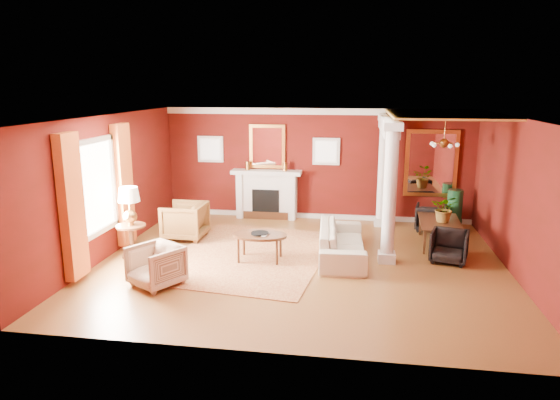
% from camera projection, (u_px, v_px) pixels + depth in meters
% --- Properties ---
extents(ground, '(8.00, 8.00, 0.00)m').
position_uv_depth(ground, '(301.00, 263.00, 10.02)').
color(ground, brown).
rests_on(ground, ground).
extents(room_shell, '(8.04, 7.04, 2.92)m').
position_uv_depth(room_shell, '(302.00, 163.00, 9.57)').
color(room_shell, '#550D0B').
rests_on(room_shell, ground).
extents(fireplace, '(1.85, 0.42, 1.29)m').
position_uv_depth(fireplace, '(267.00, 194.00, 13.26)').
color(fireplace, silver).
rests_on(fireplace, ground).
extents(overmantel_mirror, '(0.95, 0.07, 1.15)m').
position_uv_depth(overmantel_mirror, '(267.00, 147.00, 13.11)').
color(overmantel_mirror, gold).
rests_on(overmantel_mirror, fireplace).
extents(flank_window_left, '(0.70, 0.07, 0.70)m').
position_uv_depth(flank_window_left, '(211.00, 149.00, 13.37)').
color(flank_window_left, silver).
rests_on(flank_window_left, room_shell).
extents(flank_window_right, '(0.70, 0.07, 0.70)m').
position_uv_depth(flank_window_right, '(326.00, 151.00, 12.91)').
color(flank_window_right, silver).
rests_on(flank_window_right, room_shell).
extents(left_window, '(0.21, 2.55, 2.60)m').
position_uv_depth(left_window, '(99.00, 194.00, 9.70)').
color(left_window, white).
rests_on(left_window, room_shell).
extents(column_front, '(0.36, 0.36, 2.80)m').
position_uv_depth(column_front, '(390.00, 193.00, 9.74)').
color(column_front, silver).
rests_on(column_front, ground).
extents(column_back, '(0.36, 0.36, 2.80)m').
position_uv_depth(column_back, '(383.00, 170.00, 12.34)').
color(column_back, silver).
rests_on(column_back, ground).
extents(header_beam, '(0.30, 3.20, 0.32)m').
position_uv_depth(header_beam, '(388.00, 125.00, 11.01)').
color(header_beam, silver).
rests_on(header_beam, column_front).
extents(amber_ceiling, '(2.30, 3.40, 0.04)m').
position_uv_depth(amber_ceiling, '(444.00, 114.00, 10.63)').
color(amber_ceiling, gold).
rests_on(amber_ceiling, room_shell).
extents(dining_mirror, '(1.30, 0.07, 1.70)m').
position_uv_depth(dining_mirror, '(431.00, 163.00, 12.57)').
color(dining_mirror, gold).
rests_on(dining_mirror, room_shell).
extents(chandelier, '(0.60, 0.62, 0.75)m').
position_uv_depth(chandelier, '(444.00, 143.00, 10.82)').
color(chandelier, '#A37433').
rests_on(chandelier, room_shell).
extents(crown_trim, '(8.00, 0.08, 0.16)m').
position_uv_depth(crown_trim, '(317.00, 111.00, 12.71)').
color(crown_trim, silver).
rests_on(crown_trim, room_shell).
extents(base_trim, '(8.00, 0.08, 0.12)m').
position_uv_depth(base_trim, '(315.00, 216.00, 13.34)').
color(base_trim, silver).
rests_on(base_trim, ground).
extents(rug, '(3.51, 4.40, 0.02)m').
position_uv_depth(rug, '(250.00, 255.00, 10.46)').
color(rug, maroon).
rests_on(rug, ground).
extents(sofa, '(0.80, 2.33, 0.90)m').
position_uv_depth(sofa, '(342.00, 237.00, 10.22)').
color(sofa, beige).
rests_on(sofa, ground).
extents(armchair_leopard, '(0.86, 0.92, 0.93)m').
position_uv_depth(armchair_leopard, '(185.00, 219.00, 11.49)').
color(armchair_leopard, black).
rests_on(armchair_leopard, ground).
extents(armchair_stripe, '(1.06, 1.05, 0.81)m').
position_uv_depth(armchair_stripe, '(156.00, 264.00, 8.79)').
color(armchair_stripe, tan).
rests_on(armchair_stripe, ground).
extents(coffee_table, '(1.11, 1.11, 0.56)m').
position_uv_depth(coffee_table, '(260.00, 236.00, 10.04)').
color(coffee_table, '#321A0E').
rests_on(coffee_table, ground).
extents(coffee_book, '(0.17, 0.06, 0.23)m').
position_uv_depth(coffee_book, '(260.00, 229.00, 9.97)').
color(coffee_book, '#321A0E').
rests_on(coffee_book, coffee_table).
extents(side_table, '(0.59, 0.59, 1.48)m').
position_uv_depth(side_table, '(130.00, 211.00, 10.13)').
color(side_table, '#321A0E').
rests_on(side_table, ground).
extents(dining_table, '(0.63, 1.59, 0.87)m').
position_uv_depth(dining_table, '(441.00, 226.00, 11.03)').
color(dining_table, '#321A0E').
rests_on(dining_table, ground).
extents(dining_chair_near, '(0.84, 0.81, 0.72)m').
position_uv_depth(dining_chair_near, '(449.00, 245.00, 9.99)').
color(dining_chair_near, black).
rests_on(dining_chair_near, ground).
extents(dining_chair_far, '(0.80, 0.77, 0.71)m').
position_uv_depth(dining_chair_far, '(431.00, 216.00, 12.16)').
color(dining_chair_far, black).
rests_on(dining_chair_far, ground).
extents(green_urn, '(0.41, 0.41, 0.99)m').
position_uv_depth(green_urn, '(454.00, 213.00, 12.31)').
color(green_urn, '#143E1F').
rests_on(green_urn, ground).
extents(potted_plant, '(0.72, 0.76, 0.48)m').
position_uv_depth(potted_plant, '(446.00, 197.00, 10.81)').
color(potted_plant, '#26591E').
rests_on(potted_plant, dining_table).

